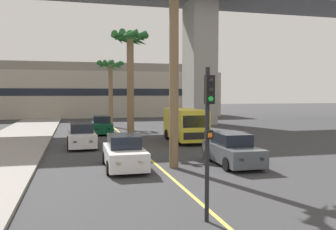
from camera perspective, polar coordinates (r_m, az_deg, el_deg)
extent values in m
cube|color=#DBCC4C|center=(25.54, -5.60, -4.47)|extent=(0.14, 56.00, 0.01)
cube|color=gray|center=(42.26, 4.94, 8.11)|extent=(2.80, 4.40, 13.92)
cube|color=#BCB29E|center=(55.96, -10.47, 3.18)|extent=(35.56, 8.00, 6.64)
cube|color=gray|center=(56.09, -10.51, 7.19)|extent=(34.85, 7.20, 1.20)
cube|color=black|center=(51.95, -10.16, 3.54)|extent=(32.01, 0.04, 1.00)
cube|color=white|center=(24.23, -13.34, -3.60)|extent=(1.78, 4.13, 0.80)
cube|color=black|center=(24.30, -13.37, -1.97)|extent=(1.43, 2.08, 0.60)
cube|color=#F2EDCC|center=(22.25, -11.93, -4.07)|extent=(0.24, 0.08, 0.14)
cube|color=#F2EDCC|center=(22.21, -14.34, -4.12)|extent=(0.24, 0.08, 0.14)
cylinder|color=black|center=(23.05, -11.19, -4.58)|extent=(0.23, 0.64, 0.64)
cylinder|color=black|center=(22.98, -15.22, -4.66)|extent=(0.23, 0.64, 0.64)
cylinder|color=black|center=(25.56, -11.63, -3.80)|extent=(0.23, 0.64, 0.64)
cylinder|color=black|center=(25.50, -15.26, -3.87)|extent=(0.23, 0.64, 0.64)
cube|color=#0C4728|center=(31.86, -10.31, -1.90)|extent=(1.84, 4.15, 0.80)
cube|color=black|center=(31.95, -10.34, -0.66)|extent=(1.46, 2.10, 0.60)
cube|color=#F2EDCC|center=(29.88, -9.27, -2.14)|extent=(0.24, 0.09, 0.14)
cube|color=#F2EDCC|center=(29.84, -11.06, -2.17)|extent=(0.24, 0.09, 0.14)
cylinder|color=black|center=(30.66, -8.71, -2.57)|extent=(0.24, 0.65, 0.64)
cylinder|color=black|center=(30.60, -11.73, -2.62)|extent=(0.24, 0.65, 0.64)
cylinder|color=black|center=(33.19, -9.00, -2.12)|extent=(0.24, 0.65, 0.64)
cylinder|color=black|center=(33.13, -11.79, -2.16)|extent=(0.24, 0.65, 0.64)
cube|color=white|center=(17.18, -6.86, -6.40)|extent=(1.73, 4.11, 0.80)
cube|color=black|center=(17.23, -6.93, -4.09)|extent=(1.41, 2.06, 0.60)
cube|color=#F2EDCC|center=(15.29, -4.17, -7.43)|extent=(0.24, 0.08, 0.14)
cube|color=#F2EDCC|center=(15.16, -7.68, -7.54)|extent=(0.24, 0.08, 0.14)
cylinder|color=black|center=(16.12, -3.41, -7.98)|extent=(0.23, 0.64, 0.64)
cylinder|color=black|center=(15.91, -9.20, -8.17)|extent=(0.23, 0.64, 0.64)
cylinder|color=black|center=(18.58, -4.85, -6.46)|extent=(0.23, 0.64, 0.64)
cylinder|color=black|center=(18.40, -9.85, -6.59)|extent=(0.23, 0.64, 0.64)
cube|color=#4C5156|center=(18.13, 10.05, -5.91)|extent=(1.77, 4.13, 0.80)
cube|color=black|center=(18.17, 9.88, -3.72)|extent=(1.43, 2.07, 0.60)
cube|color=#F2EDCC|center=(16.54, 14.34, -6.69)|extent=(0.24, 0.08, 0.14)
cube|color=#F2EDCC|center=(16.13, 11.37, -6.91)|extent=(0.24, 0.08, 0.14)
cylinder|color=black|center=(17.39, 14.18, -7.23)|extent=(0.23, 0.64, 0.64)
cylinder|color=black|center=(16.72, 9.22, -7.60)|extent=(0.23, 0.64, 0.64)
cylinder|color=black|center=(19.65, 10.73, -5.96)|extent=(0.23, 0.64, 0.64)
cylinder|color=black|center=(19.05, 6.27, -6.22)|extent=(0.23, 0.64, 0.64)
cube|color=yellow|center=(26.26, 2.68, -1.37)|extent=(2.07, 5.23, 2.10)
cube|color=black|center=(23.79, 4.41, -1.03)|extent=(1.80, 0.11, 0.80)
cube|color=black|center=(23.82, 4.44, -3.27)|extent=(1.70, 0.08, 0.44)
cylinder|color=black|center=(25.16, 5.75, -3.72)|extent=(0.27, 0.76, 0.76)
cylinder|color=black|center=(24.61, 1.56, -3.87)|extent=(0.27, 0.76, 0.76)
cylinder|color=black|center=(28.11, 3.64, -2.96)|extent=(0.27, 0.76, 0.76)
cylinder|color=black|center=(27.61, -0.13, -3.07)|extent=(0.27, 0.76, 0.76)
cylinder|color=black|center=(9.94, 6.14, -4.73)|extent=(0.12, 0.12, 4.20)
cube|color=black|center=(9.71, 6.49, 3.96)|extent=(0.24, 0.20, 0.76)
sphere|color=black|center=(9.62, 6.71, 5.39)|extent=(0.14, 0.14, 0.14)
sphere|color=black|center=(9.61, 6.70, 3.96)|extent=(0.14, 0.14, 0.14)
sphere|color=#19D83F|center=(9.61, 6.69, 2.53)|extent=(0.14, 0.14, 0.14)
cube|color=black|center=(9.79, 6.40, -3.08)|extent=(0.20, 0.16, 0.24)
cube|color=orange|center=(9.71, 6.57, -3.13)|extent=(0.12, 0.03, 0.12)
cylinder|color=brown|center=(38.49, -8.95, 3.01)|extent=(0.44, 0.44, 6.51)
sphere|color=#236028|center=(38.62, -9.00, 8.07)|extent=(0.60, 0.60, 0.60)
cone|color=#236028|center=(38.70, -7.65, 7.54)|extent=(0.46, 1.85, 1.08)
cone|color=#236028|center=(39.25, -8.06, 7.55)|extent=(1.53, 1.71, 1.00)
cone|color=#236028|center=(39.50, -9.04, 7.44)|extent=(1.87, 0.56, 1.08)
cone|color=#236028|center=(39.27, -9.90, 7.70)|extent=(1.75, 1.48, 0.81)
cone|color=#236028|center=(38.78, -10.32, 7.62)|extent=(0.95, 1.91, 0.96)
cone|color=#236028|center=(38.28, -10.27, 7.68)|extent=(0.93, 1.91, 0.95)
cone|color=#236028|center=(37.84, -9.73, 7.83)|extent=(1.75, 1.48, 0.85)
cone|color=#236028|center=(37.73, -8.57, 7.62)|extent=(1.90, 0.82, 1.09)
cone|color=#236028|center=(38.19, -7.78, 7.75)|extent=(1.38, 1.81, 0.91)
cylinder|color=brown|center=(25.07, -5.90, 3.79)|extent=(0.47, 0.47, 7.34)
sphere|color=#236028|center=(25.38, -5.95, 12.44)|extent=(0.60, 0.60, 0.60)
cone|color=#236028|center=(25.49, -4.07, 11.84)|extent=(0.48, 1.72, 0.90)
cone|color=#236028|center=(25.96, -4.75, 11.47)|extent=(1.46, 1.56, 1.05)
cone|color=#236028|center=(26.15, -5.93, 11.47)|extent=(1.75, 0.70, 1.00)
cone|color=#236028|center=(25.95, -7.21, 11.65)|extent=(1.67, 1.32, 0.92)
cone|color=#236028|center=(25.61, -7.74, 11.76)|extent=(1.17, 1.73, 0.91)
cone|color=#236028|center=(25.07, -7.76, 12.12)|extent=(0.81, 1.77, 0.78)
cone|color=#236028|center=(24.57, -6.57, 12.15)|extent=(1.73, 1.17, 0.90)
cone|color=#236028|center=(24.59, -5.15, 12.12)|extent=(1.77, 0.88, 0.92)
cone|color=#236028|center=(25.03, -4.17, 12.06)|extent=(1.28, 1.69, 0.86)
cylinder|color=brown|center=(17.00, 0.93, 5.83)|extent=(0.44, 0.44, 8.43)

